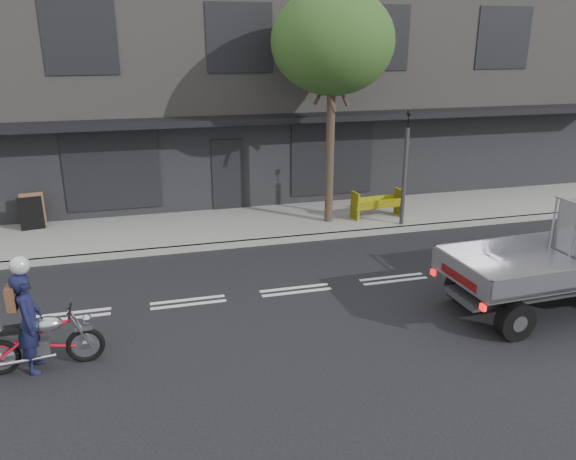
# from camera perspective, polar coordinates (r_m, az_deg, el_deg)

# --- Properties ---
(ground) EXTENTS (80.00, 80.00, 0.00)m
(ground) POSITION_cam_1_polar(r_m,az_deg,el_deg) (12.73, 0.78, -6.14)
(ground) COLOR black
(ground) RESTS_ON ground
(sidewalk) EXTENTS (32.00, 3.20, 0.15)m
(sidewalk) POSITION_cam_1_polar(r_m,az_deg,el_deg) (16.96, -3.49, 0.61)
(sidewalk) COLOR gray
(sidewalk) RESTS_ON ground
(kerb) EXTENTS (32.00, 0.20, 0.15)m
(kerb) POSITION_cam_1_polar(r_m,az_deg,el_deg) (15.48, -2.31, -1.19)
(kerb) COLOR gray
(kerb) RESTS_ON ground
(building_main) EXTENTS (26.00, 10.00, 8.00)m
(building_main) POSITION_cam_1_polar(r_m,az_deg,el_deg) (22.66, -7.16, 15.25)
(building_main) COLOR slate
(building_main) RESTS_ON ground
(street_tree) EXTENTS (3.40, 3.40, 6.74)m
(street_tree) POSITION_cam_1_polar(r_m,az_deg,el_deg) (16.20, 4.56, 18.45)
(street_tree) COLOR #382B21
(street_tree) RESTS_ON ground
(traffic_light_pole) EXTENTS (0.12, 0.12, 3.50)m
(traffic_light_pole) POSITION_cam_1_polar(r_m,az_deg,el_deg) (16.63, 11.76, 5.52)
(traffic_light_pole) COLOR #2D2D30
(traffic_light_pole) RESTS_ON ground
(motorcycle) EXTENTS (2.02, 0.59, 1.04)m
(motorcycle) POSITION_cam_1_polar(r_m,az_deg,el_deg) (10.57, -23.72, -10.18)
(motorcycle) COLOR black
(motorcycle) RESTS_ON ground
(rider) EXTENTS (0.46, 0.67, 1.78)m
(rider) POSITION_cam_1_polar(r_m,az_deg,el_deg) (10.44, -24.80, -8.51)
(rider) COLOR #131636
(rider) RESTS_ON ground
(construction_barrier) EXTENTS (1.62, 0.75, 0.88)m
(construction_barrier) POSITION_cam_1_polar(r_m,az_deg,el_deg) (17.25, 9.37, 2.49)
(construction_barrier) COLOR #FEF30D
(construction_barrier) RESTS_ON sidewalk
(sandwich_board) EXTENTS (0.71, 0.53, 1.02)m
(sandwich_board) POSITION_cam_1_polar(r_m,az_deg,el_deg) (17.56, -24.63, 1.53)
(sandwich_board) COLOR black
(sandwich_board) RESTS_ON sidewalk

